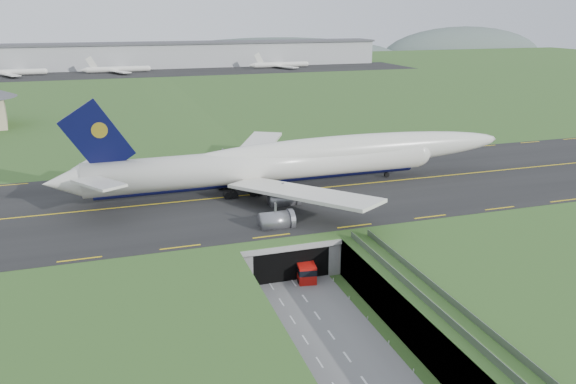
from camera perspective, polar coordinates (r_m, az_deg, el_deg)
name	(u,v)px	position (r m, az deg, el deg)	size (l,w,h in m)	color
ground	(310,306)	(79.95, 2.21, -11.54)	(900.00, 900.00, 0.00)	#345923
airfield_deck	(310,287)	(78.52, 2.24, -9.63)	(800.00, 800.00, 6.00)	gray
trench_road	(330,334)	(73.89, 4.26, -14.16)	(12.00, 75.00, 0.20)	slate
taxiway	(251,195)	(106.56, -3.82, -0.32)	(800.00, 44.00, 0.18)	black
tunnel_portal	(275,240)	(92.77, -1.30, -4.92)	(17.00, 22.30, 6.00)	gray
guideway	(461,330)	(67.27, 17.20, -13.28)	(3.00, 53.00, 7.05)	#A8A8A3
jumbo_jet	(296,161)	(110.01, 0.86, 3.16)	(93.02, 60.18, 19.91)	silver
shuttle_tram	(304,267)	(87.40, 1.63, -7.65)	(3.71, 7.43, 2.91)	red
cargo_terminal	(144,55)	(366.44, -14.43, 13.31)	(320.00, 67.00, 15.60)	#B2B2B2
distant_hills	(210,64)	(505.07, -7.89, 12.73)	(700.00, 91.00, 60.00)	#52635C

